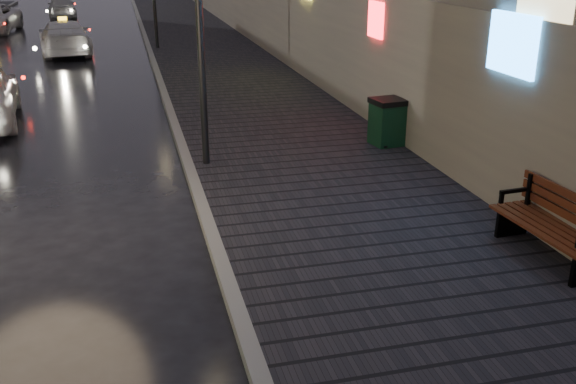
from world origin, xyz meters
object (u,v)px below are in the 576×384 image
object	(u,v)px
bench	(555,225)
car_far	(62,7)
trash_bin	(387,121)
taxi_mid	(65,37)

from	to	relation	value
bench	car_far	size ratio (longest dim) A/B	0.49
bench	trash_bin	bearing A→B (deg)	87.28
taxi_mid	car_far	xyz separation A→B (m)	(-1.18, 15.03, -0.03)
taxi_mid	car_far	world-z (taller)	taxi_mid
trash_bin	taxi_mid	size ratio (longest dim) A/B	0.21
taxi_mid	car_far	bearing A→B (deg)	-92.47
bench	taxi_mid	bearing A→B (deg)	106.04
trash_bin	bench	bearing A→B (deg)	-96.56
car_far	trash_bin	bearing A→B (deg)	98.84
taxi_mid	bench	bearing A→B (deg)	103.06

